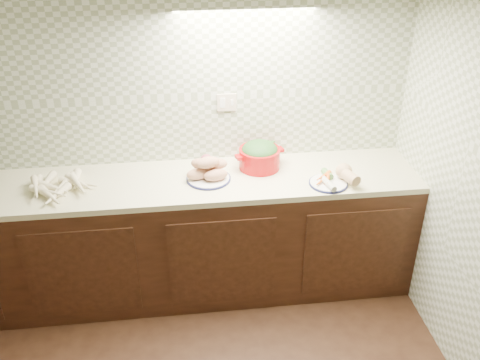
{
  "coord_description": "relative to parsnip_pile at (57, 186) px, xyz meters",
  "views": [
    {
      "loc": [
        0.22,
        -1.58,
        2.65
      ],
      "look_at": [
        0.57,
        1.25,
        1.02
      ],
      "focal_mm": 40.0,
      "sensor_mm": 36.0,
      "label": 1
    }
  ],
  "objects": [
    {
      "name": "room",
      "position": [
        0.57,
        -1.47,
        0.69
      ],
      "size": [
        3.6,
        3.6,
        2.6
      ],
      "color": "black",
      "rests_on": "ground"
    },
    {
      "name": "counter",
      "position": [
        -0.11,
        -0.79,
        -0.48
      ],
      "size": [
        3.6,
        3.6,
        0.9
      ],
      "color": "black",
      "rests_on": "ground"
    },
    {
      "name": "parsnip_pile",
      "position": [
        0.0,
        0.0,
        0.0
      ],
      "size": [
        0.45,
        0.4,
        0.09
      ],
      "color": "#F0E9BF",
      "rests_on": "counter"
    },
    {
      "name": "sweet_potato_plate",
      "position": [
        0.96,
        0.03,
        0.03
      ],
      "size": [
        0.3,
        0.29,
        0.17
      ],
      "rotation": [
        0.0,
        0.0,
        -0.2
      ],
      "color": "#131743",
      "rests_on": "counter"
    },
    {
      "name": "onion_bowl",
      "position": [
        0.97,
        0.15,
        0.01
      ],
      "size": [
        0.15,
        0.15,
        0.12
      ],
      "color": "black",
      "rests_on": "counter"
    },
    {
      "name": "dutch_oven",
      "position": [
        1.32,
        0.15,
        0.06
      ],
      "size": [
        0.35,
        0.35,
        0.2
      ],
      "rotation": [
        0.0,
        0.0,
        0.28
      ],
      "color": "#B0090B",
      "rests_on": "counter"
    },
    {
      "name": "veg_plate",
      "position": [
        1.79,
        -0.11,
        0.01
      ],
      "size": [
        0.32,
        0.3,
        0.12
      ],
      "rotation": [
        0.0,
        0.0,
        0.21
      ],
      "color": "#131743",
      "rests_on": "counter"
    }
  ]
}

